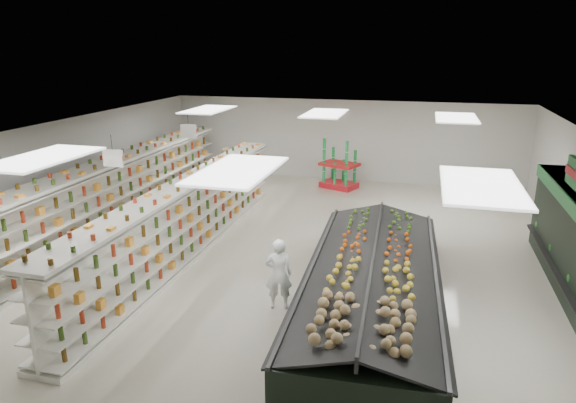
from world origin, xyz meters
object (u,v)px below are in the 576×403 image
(gondola_center, at_px, (187,221))
(soda_endcap, at_px, (339,166))
(shopper_background, at_px, (228,172))
(gondola_left, at_px, (119,196))
(shopper_main, at_px, (279,274))
(produce_island, at_px, (372,281))

(gondola_center, height_order, soda_endcap, gondola_center)
(soda_endcap, height_order, shopper_background, shopper_background)
(gondola_left, height_order, gondola_center, gondola_left)
(shopper_main, bearing_deg, gondola_left, -46.85)
(soda_endcap, bearing_deg, shopper_main, -88.06)
(gondola_left, xyz_separation_m, soda_endcap, (5.61, 6.06, -0.12))
(produce_island, distance_m, shopper_main, 1.98)
(gondola_left, xyz_separation_m, gondola_center, (2.84, -1.38, -0.08))
(gondola_center, xyz_separation_m, soda_endcap, (2.77, 7.43, -0.05))
(gondola_center, height_order, shopper_background, gondola_center)
(shopper_main, bearing_deg, produce_island, -175.98)
(gondola_left, distance_m, produce_island, 8.32)
(soda_endcap, height_order, shopper_main, soda_endcap)
(gondola_center, relative_size, produce_island, 1.45)
(soda_endcap, relative_size, shopper_main, 1.13)
(shopper_main, height_order, shopper_background, shopper_background)
(gondola_left, bearing_deg, gondola_center, -25.80)
(soda_endcap, relative_size, shopper_background, 0.97)
(gondola_center, bearing_deg, shopper_background, 99.90)
(produce_island, bearing_deg, soda_endcap, 103.62)
(shopper_background, bearing_deg, soda_endcap, -63.70)
(gondola_left, height_order, soda_endcap, gondola_left)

